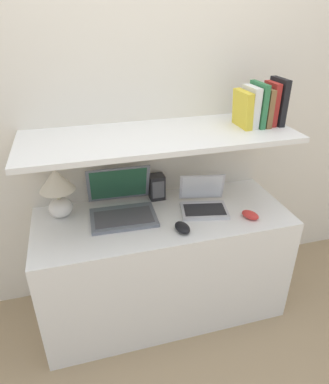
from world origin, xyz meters
The scene contains 17 objects.
ground_plane centered at (0.00, 0.00, 0.00)m, with size 12.00×12.00×0.00m, color #9E8460.
wall_back centered at (0.00, 0.64, 1.20)m, with size 6.00×0.05×2.40m.
desk centered at (0.00, 0.29, 0.35)m, with size 1.45×0.58×0.71m.
back_riser centered at (0.00, 0.60, 0.57)m, with size 1.45×0.04×1.14m.
shelf centered at (0.00, 0.36, 1.16)m, with size 1.45×0.52×0.03m.
table_lamp centered at (-0.56, 0.45, 0.88)m, with size 0.19×0.19×0.29m.
laptop_large centered at (-0.22, 0.37, 0.76)m, with size 0.38×0.36×0.26m.
laptop_small centered at (0.25, 0.30, 0.75)m, with size 0.31×0.28×0.19m.
computer_mouse centered at (0.06, 0.12, 0.73)m, with size 0.09×0.12×0.04m.
second_mouse centered at (0.46, 0.13, 0.73)m, with size 0.10×0.12×0.04m.
router_box centered at (0.02, 0.50, 0.79)m, with size 0.09×0.08×0.16m.
book_black centered at (0.68, 0.36, 1.30)m, with size 0.03×0.16×0.25m.
book_red centered at (0.63, 0.36, 1.29)m, with size 0.03×0.13×0.23m.
book_brown centered at (0.59, 0.36, 1.27)m, with size 0.03×0.17×0.21m.
book_green centered at (0.56, 0.36, 1.29)m, with size 0.03×0.17×0.23m.
book_white centered at (0.51, 0.36, 1.28)m, with size 0.04×0.15×0.22m.
book_yellow centered at (0.47, 0.36, 1.27)m, with size 0.05×0.17×0.20m.
Camera 1 is at (-0.44, -1.30, 1.76)m, focal length 32.00 mm.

